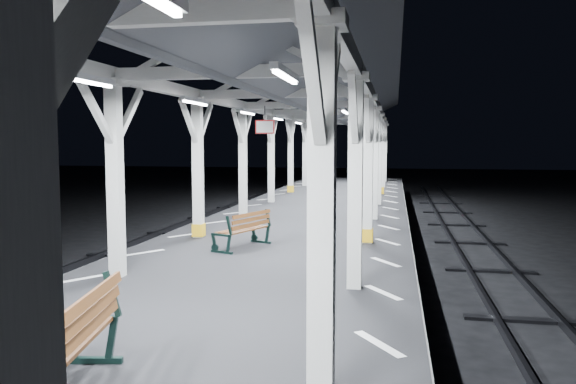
% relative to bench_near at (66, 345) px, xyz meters
% --- Properties ---
extents(ground, '(120.00, 120.00, 0.00)m').
position_rel_bench_near_xyz_m(ground, '(0.19, 6.36, -1.52)').
color(ground, black).
rests_on(ground, ground).
extents(platform, '(6.00, 50.00, 1.00)m').
position_rel_bench_near_xyz_m(platform, '(0.19, 6.36, -1.02)').
color(platform, black).
rests_on(platform, ground).
extents(hazard_stripes_left, '(1.00, 48.00, 0.01)m').
position_rel_bench_near_xyz_m(hazard_stripes_left, '(-2.26, 6.36, -0.52)').
color(hazard_stripes_left, silver).
rests_on(hazard_stripes_left, platform).
extents(hazard_stripes_right, '(1.00, 48.00, 0.01)m').
position_rel_bench_near_xyz_m(hazard_stripes_right, '(2.64, 6.36, -0.52)').
color(hazard_stripes_right, silver).
rests_on(hazard_stripes_right, platform).
extents(track_left, '(2.20, 60.00, 0.16)m').
position_rel_bench_near_xyz_m(track_left, '(-4.81, 6.36, -1.45)').
color(track_left, '#2D2D33').
rests_on(track_left, ground).
extents(track_right, '(2.20, 60.00, 0.16)m').
position_rel_bench_near_xyz_m(track_right, '(5.19, 6.36, -1.45)').
color(track_right, '#2D2D33').
rests_on(track_right, ground).
extents(canopy, '(5.40, 49.00, 4.65)m').
position_rel_bench_near_xyz_m(canopy, '(0.19, 6.34, 3.04)').
color(canopy, silver).
rests_on(canopy, platform).
extents(bench_near, '(1.00, 1.91, 0.98)m').
position_rel_bench_near_xyz_m(bench_near, '(0.00, 0.00, 0.00)').
color(bench_near, black).
rests_on(bench_near, platform).
extents(bench_mid, '(1.02, 1.56, 0.80)m').
position_rel_bench_near_xyz_m(bench_mid, '(-0.35, 7.23, -0.10)').
color(bench_mid, black).
rests_on(bench_mid, platform).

